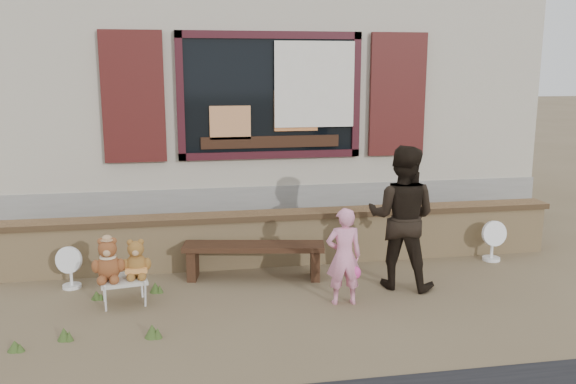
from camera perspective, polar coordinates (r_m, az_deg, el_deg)
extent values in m
plane|color=brown|center=(6.84, 0.90, -9.25)|extent=(80.00, 80.00, 0.00)
cube|color=gray|center=(10.84, -3.73, 11.44)|extent=(8.00, 5.00, 3.20)
cube|color=gray|center=(11.03, -3.59, 0.99)|extent=(8.04, 5.04, 0.80)
cube|color=black|center=(8.34, -1.69, 8.98)|extent=(2.30, 0.04, 1.50)
cube|color=#371017|center=(8.32, -1.70, 14.49)|extent=(2.50, 0.08, 0.10)
cube|color=#371017|center=(8.39, -1.64, 3.51)|extent=(2.50, 0.08, 0.10)
cube|color=#371017|center=(8.23, -10.06, 8.77)|extent=(0.10, 0.08, 1.70)
cube|color=#371017|center=(8.58, 6.38, 8.99)|extent=(0.10, 0.08, 1.70)
cube|color=#3B1410|center=(8.24, -14.28, 8.60)|extent=(0.80, 0.07, 1.70)
cube|color=#3B1410|center=(8.76, 10.21, 8.94)|extent=(0.80, 0.07, 1.70)
cube|color=silver|center=(8.37, 2.50, 10.01)|extent=(1.10, 0.02, 1.15)
cube|color=black|center=(8.36, -1.63, 4.72)|extent=(1.90, 0.06, 0.16)
cube|color=tan|center=(8.27, -5.44, 6.48)|extent=(0.55, 0.06, 0.45)
cube|color=#E08447|center=(8.38, 0.74, 7.63)|extent=(0.60, 0.06, 0.55)
cube|color=tan|center=(7.68, -0.53, -4.52)|extent=(7.00, 0.30, 0.60)
cube|color=brown|center=(7.59, -0.54, -2.13)|extent=(7.10, 0.36, 0.07)
cube|color=black|center=(7.12, -3.23, -5.12)|extent=(1.67, 0.63, 0.06)
cube|color=black|center=(7.26, -8.89, -6.69)|extent=(0.15, 0.32, 0.35)
cube|color=black|center=(7.18, 2.54, -6.76)|extent=(0.15, 0.32, 0.35)
cube|color=beige|center=(6.62, -15.14, -7.92)|extent=(0.52, 0.48, 0.04)
cylinder|color=silver|center=(6.49, -16.70, -9.75)|extent=(0.02, 0.02, 0.25)
cylinder|color=silver|center=(6.52, -13.20, -9.48)|extent=(0.02, 0.02, 0.25)
cylinder|color=silver|center=(6.83, -16.85, -8.69)|extent=(0.02, 0.02, 0.25)
cylinder|color=silver|center=(6.85, -13.53, -8.44)|extent=(0.02, 0.02, 0.25)
imported|color=pink|center=(6.36, 5.25, -6.01)|extent=(0.39, 0.27, 1.03)
imported|color=black|center=(6.87, 10.60, -2.35)|extent=(0.98, 0.92, 1.60)
cylinder|color=white|center=(7.34, -19.56, -8.30)|extent=(0.21, 0.21, 0.04)
cylinder|color=white|center=(7.30, -19.63, -7.33)|extent=(0.03, 0.03, 0.26)
cylinder|color=white|center=(7.24, -19.73, -5.93)|extent=(0.31, 0.18, 0.30)
cylinder|color=white|center=(8.29, 18.47, -5.94)|extent=(0.22, 0.22, 0.04)
cylinder|color=white|center=(8.24, 18.53, -5.00)|extent=(0.04, 0.04, 0.28)
cylinder|color=white|center=(8.19, 18.62, -3.64)|extent=(0.33, 0.12, 0.33)
cone|color=#385020|center=(6.94, -12.32, -8.70)|extent=(0.13, 0.13, 0.11)
cone|color=#385020|center=(6.91, -17.48, -9.17)|extent=(0.12, 0.12, 0.09)
cone|color=#385020|center=(6.04, -20.23, -12.34)|extent=(0.12, 0.12, 0.12)
cone|color=#385020|center=(5.87, -12.60, -12.55)|extent=(0.14, 0.14, 0.13)
cone|color=#385020|center=(5.99, -24.20, -12.97)|extent=(0.13, 0.13, 0.10)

